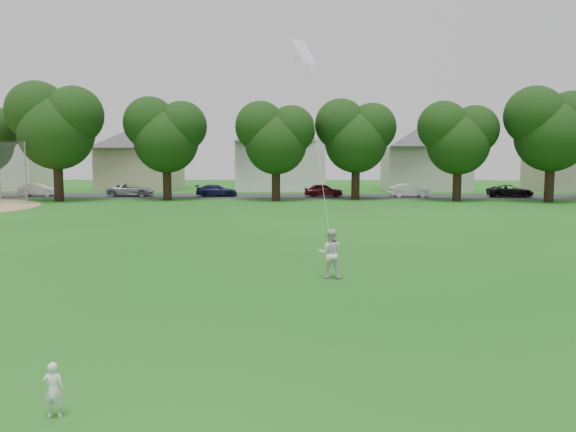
{
  "coord_description": "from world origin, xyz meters",
  "views": [
    {
      "loc": [
        2.89,
        -11.14,
        3.68
      ],
      "look_at": [
        2.44,
        2.0,
        2.3
      ],
      "focal_mm": 35.0,
      "sensor_mm": 36.0,
      "label": 1
    }
  ],
  "objects": [
    {
      "name": "ground",
      "position": [
        0.0,
        0.0,
        0.0
      ],
      "size": [
        160.0,
        160.0,
        0.0
      ],
      "primitive_type": "plane",
      "color": "#135012",
      "rests_on": "ground"
    },
    {
      "name": "street",
      "position": [
        0.0,
        42.0,
        0.01
      ],
      "size": [
        90.0,
        7.0,
        0.01
      ],
      "primitive_type": "cube",
      "color": "#2D2D30",
      "rests_on": "ground"
    },
    {
      "name": "toddler",
      "position": [
        -0.69,
        -3.64,
        0.41
      ],
      "size": [
        0.31,
        0.22,
        0.81
      ],
      "primitive_type": "imported",
      "rotation": [
        0.0,
        0.0,
        3.21
      ],
      "color": "white",
      "rests_on": "ground"
    },
    {
      "name": "older_boy",
      "position": [
        3.6,
        5.76,
        0.76
      ],
      "size": [
        0.78,
        0.63,
        1.51
      ],
      "primitive_type": "imported",
      "rotation": [
        0.0,
        0.0,
        3.06
      ],
      "color": "silver",
      "rests_on": "ground"
    },
    {
      "name": "kite",
      "position": [
        3.2,
        6.33,
        4.03
      ],
      "size": [
        0.96,
        1.12,
        6.37
      ],
      "color": "white",
      "rests_on": "ground"
    },
    {
      "name": "tree_row",
      "position": [
        2.14,
        36.35,
        6.16
      ],
      "size": [
        81.43,
        8.75,
        10.23
      ],
      "color": "black",
      "rests_on": "ground"
    },
    {
      "name": "parked_cars",
      "position": [
        4.01,
        41.0,
        0.6
      ],
      "size": [
        69.77,
        2.32,
        1.22
      ],
      "color": "black",
      "rests_on": "ground"
    },
    {
      "name": "house_row",
      "position": [
        -1.44,
        52.0,
        4.88
      ],
      "size": [
        77.03,
        14.22,
        9.95
      ],
      "color": "silver",
      "rests_on": "ground"
    }
  ]
}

